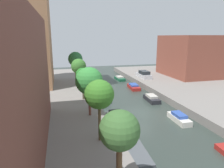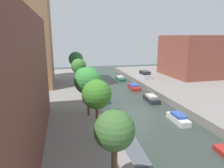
% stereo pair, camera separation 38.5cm
% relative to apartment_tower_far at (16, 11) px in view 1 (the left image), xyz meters
% --- Properties ---
extents(ground_plane, '(84.00, 84.00, 0.00)m').
position_rel_apartment_tower_far_xyz_m(ground_plane, '(16.00, -14.83, -13.53)').
color(ground_plane, '#2D3833').
extents(quay_left, '(20.00, 64.00, 1.00)m').
position_rel_apartment_tower_far_xyz_m(quay_left, '(1.00, -14.83, -13.03)').
color(quay_left, gray).
rests_on(quay_left, ground_plane).
extents(apartment_tower_far, '(10.00, 9.67, 25.07)m').
position_rel_apartment_tower_far_xyz_m(apartment_tower_far, '(0.00, 0.00, 0.00)').
color(apartment_tower_far, '#9E704C').
rests_on(apartment_tower_far, quay_left).
extents(low_block_right, '(10.00, 12.11, 8.68)m').
position_rel_apartment_tower_far_xyz_m(low_block_right, '(34.00, 1.27, -8.19)').
color(low_block_right, brown).
rests_on(low_block_right, quay_right).
extents(street_tree_0, '(2.24, 2.24, 4.68)m').
position_rel_apartment_tower_far_xyz_m(street_tree_0, '(9.25, -27.78, -9.03)').
color(street_tree_0, brown).
rests_on(street_tree_0, quay_left).
extents(street_tree_1, '(2.39, 2.39, 5.16)m').
position_rel_apartment_tower_far_xyz_m(street_tree_1, '(9.25, -22.15, -8.60)').
color(street_tree_1, brown).
rests_on(street_tree_1, quay_left).
extents(street_tree_2, '(2.94, 2.94, 5.32)m').
position_rel_apartment_tower_far_xyz_m(street_tree_2, '(9.25, -16.46, -8.70)').
color(street_tree_2, brown).
rests_on(street_tree_2, quay_left).
extents(street_tree_3, '(1.91, 1.91, 4.36)m').
position_rel_apartment_tower_far_xyz_m(street_tree_3, '(9.25, -10.40, -9.19)').
color(street_tree_3, brown).
rests_on(street_tree_3, quay_left).
extents(street_tree_4, '(2.44, 2.44, 4.97)m').
position_rel_apartment_tower_far_xyz_m(street_tree_4, '(9.25, -4.52, -8.80)').
color(street_tree_4, brown).
rests_on(street_tree_4, quay_left).
extents(street_tree_5, '(2.75, 2.75, 5.62)m').
position_rel_apartment_tower_far_xyz_m(street_tree_5, '(9.25, 1.86, -8.33)').
color(street_tree_5, brown).
rests_on(street_tree_5, quay_left).
extents(parked_car, '(1.86, 4.82, 1.46)m').
position_rel_apartment_tower_far_xyz_m(parked_car, '(23.30, 1.47, -11.93)').
color(parked_car, '#B7B7BC').
rests_on(parked_car, quay_right).
extents(moored_boat_left_1, '(1.75, 4.40, 0.66)m').
position_rel_apartment_tower_far_xyz_m(moored_boat_left_1, '(11.88, -23.79, -13.20)').
color(moored_boat_left_1, '#4C5156').
rests_on(moored_boat_left_1, ground_plane).
extents(moored_boat_left_2, '(1.75, 3.07, 1.04)m').
position_rel_apartment_tower_far_xyz_m(moored_boat_left_2, '(12.31, -16.48, -13.09)').
color(moored_boat_left_2, beige).
rests_on(moored_boat_left_2, ground_plane).
extents(moored_boat_left_3, '(1.79, 3.11, 0.66)m').
position_rel_apartment_tower_far_xyz_m(moored_boat_left_3, '(12.26, -9.13, -13.20)').
color(moored_boat_left_3, '#33476B').
rests_on(moored_boat_left_3, ground_plane).
extents(moored_boat_right_2, '(1.34, 3.48, 0.97)m').
position_rel_apartment_tower_far_xyz_m(moored_boat_right_2, '(19.12, -18.48, -13.12)').
color(moored_boat_right_2, beige).
rests_on(moored_boat_right_2, ground_plane).
extents(moored_boat_right_3, '(1.56, 3.63, 0.93)m').
position_rel_apartment_tower_far_xyz_m(moored_boat_right_3, '(19.35, -10.82, -13.14)').
color(moored_boat_right_3, '#232328').
rests_on(moored_boat_right_3, ground_plane).
extents(moored_boat_right_4, '(1.84, 4.17, 0.85)m').
position_rel_apartment_tower_far_xyz_m(moored_boat_right_4, '(19.35, -3.19, -13.17)').
color(moored_boat_right_4, maroon).
rests_on(moored_boat_right_4, ground_plane).
extents(moored_boat_right_5, '(1.64, 3.82, 0.83)m').
position_rel_apartment_tower_far_xyz_m(moored_boat_right_5, '(19.03, 4.80, -13.18)').
color(moored_boat_right_5, '#195638').
rests_on(moored_boat_right_5, ground_plane).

